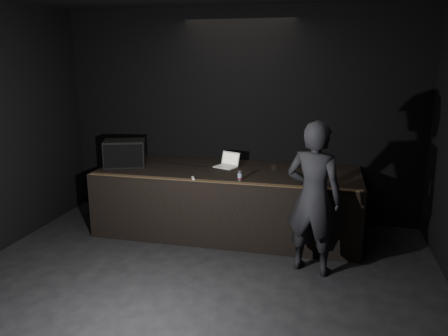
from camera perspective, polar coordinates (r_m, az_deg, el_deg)
ground at (r=4.75m, az=-7.26°, el=-20.16°), size 7.00×7.00×0.00m
room_walls at (r=3.99m, az=-8.14°, el=4.72°), size 6.10×7.10×3.52m
stage_riser at (r=6.90m, az=0.57°, el=-4.29°), size 4.00×1.50×1.00m
riser_lip at (r=6.09m, az=-0.90°, el=-1.78°), size 3.92×0.10×0.01m
stage_monitor at (r=7.14m, az=-12.83°, el=1.89°), size 0.75×0.64×0.42m
cable at (r=7.19m, az=-5.77°, el=0.61°), size 0.99×0.22×0.02m
laptop at (r=6.95m, az=0.48°, el=0.64°), size 0.41×0.39×0.22m
beer_can at (r=6.15m, az=2.08°, el=-1.01°), size 0.06×0.06×0.14m
plastic_cup at (r=6.71m, az=6.49°, el=-0.01°), size 0.08×0.08×0.10m
wii_remote at (r=6.24m, az=-4.08°, el=-1.37°), size 0.09×0.14×0.03m
person at (r=5.56m, az=11.65°, el=-3.88°), size 0.82×0.65×1.96m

